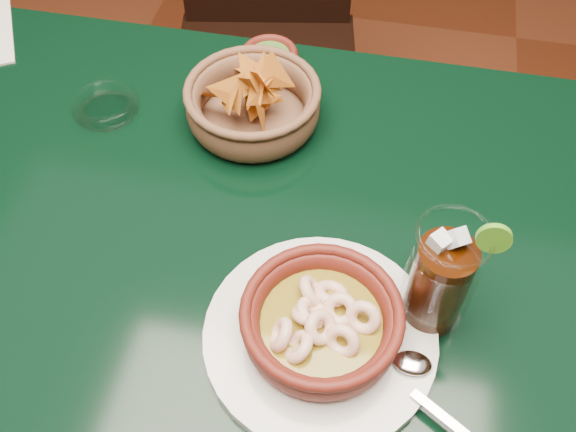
% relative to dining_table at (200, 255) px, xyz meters
% --- Properties ---
extents(ground, '(7.00, 7.00, 0.00)m').
position_rel_dining_table_xyz_m(ground, '(0.00, 0.00, -0.65)').
color(ground, '#471C0C').
rests_on(ground, ground).
extents(dining_table, '(1.20, 0.80, 0.75)m').
position_rel_dining_table_xyz_m(dining_table, '(0.00, 0.00, 0.00)').
color(dining_table, black).
rests_on(dining_table, ground).
extents(dining_chair, '(0.50, 0.50, 0.93)m').
position_rel_dining_table_xyz_m(dining_chair, '(-0.06, 0.71, -0.14)').
color(dining_chair, black).
rests_on(dining_chair, ground).
extents(shrimp_plate, '(0.36, 0.28, 0.08)m').
position_rel_dining_table_xyz_m(shrimp_plate, '(0.21, -0.15, 0.13)').
color(shrimp_plate, silver).
rests_on(shrimp_plate, dining_table).
extents(chip_basket, '(0.24, 0.24, 0.14)m').
position_rel_dining_table_xyz_m(chip_basket, '(0.04, 0.20, 0.14)').
color(chip_basket, brown).
rests_on(chip_basket, dining_table).
extents(guacamole_ramekin, '(0.12, 0.12, 0.04)m').
position_rel_dining_table_xyz_m(guacamole_ramekin, '(0.04, 0.33, 0.12)').
color(guacamole_ramekin, '#51160F').
rests_on(guacamole_ramekin, dining_table).
extents(cola_drink, '(0.17, 0.17, 0.19)m').
position_rel_dining_table_xyz_m(cola_drink, '(0.33, -0.09, 0.18)').
color(cola_drink, white).
rests_on(cola_drink, dining_table).
extents(glass_ashtray, '(0.11, 0.11, 0.03)m').
position_rel_dining_table_xyz_m(glass_ashtray, '(-0.19, 0.17, 0.11)').
color(glass_ashtray, white).
rests_on(glass_ashtray, dining_table).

